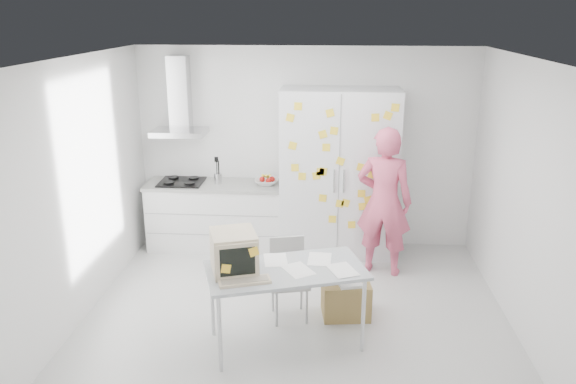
# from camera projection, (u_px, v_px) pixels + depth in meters

# --- Properties ---
(floor) EXTENTS (4.50, 4.00, 0.02)m
(floor) POSITION_uv_depth(u_px,v_px,m) (296.00, 313.00, 6.10)
(floor) COLOR silver
(floor) RESTS_ON ground
(walls) EXTENTS (4.52, 4.01, 2.70)m
(walls) POSITION_uv_depth(u_px,v_px,m) (300.00, 175.00, 6.36)
(walls) COLOR white
(walls) RESTS_ON ground
(ceiling) EXTENTS (4.50, 4.00, 0.02)m
(ceiling) POSITION_uv_depth(u_px,v_px,m) (297.00, 58.00, 5.26)
(ceiling) COLOR white
(ceiling) RESTS_ON walls
(counter_run) EXTENTS (1.84, 0.63, 1.28)m
(counter_run) POSITION_uv_depth(u_px,v_px,m) (216.00, 215.00, 7.65)
(counter_run) COLOR white
(counter_run) RESTS_ON ground
(range_hood) EXTENTS (0.70, 0.48, 1.01)m
(range_hood) POSITION_uv_depth(u_px,v_px,m) (180.00, 104.00, 7.35)
(range_hood) COLOR silver
(range_hood) RESTS_ON walls
(tall_cabinet) EXTENTS (1.50, 0.68, 2.20)m
(tall_cabinet) POSITION_uv_depth(u_px,v_px,m) (339.00, 174.00, 7.31)
(tall_cabinet) COLOR silver
(tall_cabinet) RESTS_ON ground
(person) EXTENTS (0.76, 0.59, 1.85)m
(person) POSITION_uv_depth(u_px,v_px,m) (384.00, 202.00, 6.78)
(person) COLOR #DC5576
(person) RESTS_ON ground
(desk) EXTENTS (1.64, 1.16, 1.18)m
(desk) POSITION_uv_depth(u_px,v_px,m) (253.00, 261.00, 5.24)
(desk) COLOR #A5ACB0
(desk) RESTS_ON ground
(chair) EXTENTS (0.47, 0.47, 0.86)m
(chair) POSITION_uv_depth(u_px,v_px,m) (288.00, 273.00, 5.91)
(chair) COLOR #AAAAA7
(chair) RESTS_ON ground
(cardboard_box) EXTENTS (0.54, 0.45, 0.43)m
(cardboard_box) POSITION_uv_depth(u_px,v_px,m) (346.00, 298.00, 5.99)
(cardboard_box) COLOR olive
(cardboard_box) RESTS_ON ground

